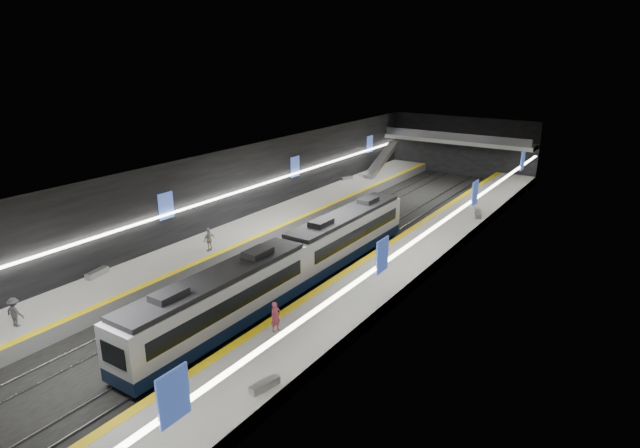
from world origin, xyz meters
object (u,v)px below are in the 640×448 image
Objects in this scene: escalator at (382,159)px; passenger_left_a at (209,240)px; bench_left_near at (97,273)px; passenger_right_a at (276,317)px; bench_right_near at (265,385)px; passenger_left_b at (15,312)px; train at (292,262)px; bench_left_far at (347,178)px; bench_right_far at (478,214)px.

escalator is 4.10× the size of passenger_left_a.
passenger_right_a is at bearing -7.71° from bench_left_near.
passenger_left_b is at bearing -156.41° from bench_right_near.
escalator is 33.05m from passenger_left_a.
train is 18.35× the size of bench_right_near.
bench_right_near is at bearing 54.98° from passenger_left_a.
passenger_right_a is (15.79, 0.93, 0.69)m from bench_left_near.
bench_left_near reaches higher than bench_right_near.
escalator is at bearing 34.05° from passenger_right_a.
passenger_left_a is (-15.51, 11.98, 0.77)m from bench_right_near.
passenger_right_a reaches higher than bench_left_far.
train is 7.80m from passenger_right_a.
passenger_right_a and passenger_left_b have the same top height.
bench_right_far is (-0.17, 33.35, 0.05)m from bench_right_near.
bench_left_far is 0.88× the size of passenger_left_b.
passenger_left_b is (-9.50, -14.91, -0.28)m from train.
escalator reaches higher than passenger_left_b.
bench_left_far is (0.00, 35.58, -0.03)m from bench_left_near.
bench_left_near is at bearing -19.04° from passenger_left_a.
escalator is 48.39m from passenger_left_b.
bench_right_near is (16.77, -44.99, -1.70)m from escalator.
passenger_left_a is (1.26, -33.01, -0.93)m from escalator.
passenger_left_b is at bearing -122.51° from train.
bench_left_near is 8.85m from passenger_left_a.
passenger_left_b reaches higher than bench_left_near.
bench_right_far reaches higher than bench_left_near.
train is 3.76× the size of escalator.
escalator is 4.28× the size of bench_left_near.
escalator reaches higher than passenger_left_a.
bench_right_far is (16.60, -11.65, -1.65)m from escalator.
bench_left_near is at bearing -179.58° from bench_right_near.
passenger_left_b is (0.50, -48.38, -0.98)m from escalator.
train is 8.75m from passenger_left_a.
passenger_left_b is at bearing -63.86° from bench_left_far.
passenger_right_a is 1.00× the size of passenger_left_b.
passenger_right_a is (15.79, -34.66, 0.72)m from bench_left_far.
train is 18.59× the size of bench_left_far.
bench_left_far is at bearing -101.67° from passenger_left_b.
bench_right_far is at bearing 4.83° from bench_left_far.
train is 13.40m from bench_right_near.
bench_right_near is (18.77, -3.79, -0.03)m from bench_left_near.
bench_left_near is at bearing -141.80° from bench_right_far.
passenger_left_a reaches higher than bench_right_near.
train is at bearing 21.72° from bench_left_near.
bench_right_far is 1.10× the size of passenger_right_a.
bench_right_far reaches higher than bench_right_near.
train is 17.68m from passenger_left_b.
bench_right_near is at bearing -69.55° from escalator.
train is at bearing 132.28° from bench_right_near.
escalator is 4.89× the size of bench_right_near.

